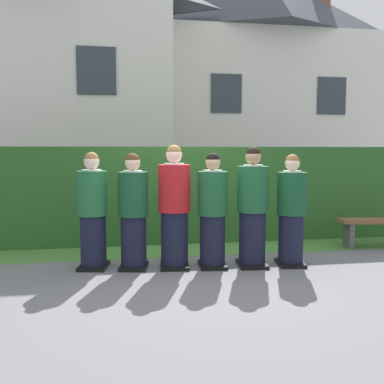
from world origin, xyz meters
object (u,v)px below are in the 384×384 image
student_in_red_blazer (174,209)px  student_front_row_1 (133,214)px  student_front_row_4 (252,210)px  student_front_row_5 (291,213)px  student_front_row_3 (213,213)px  wooden_bench (382,227)px  student_front_row_0 (93,213)px

student_in_red_blazer → student_front_row_1: bearing=175.5°
student_front_row_4 → student_front_row_5: size_ratio=1.06×
student_front_row_1 → student_front_row_3: size_ratio=1.00×
student_front_row_5 → wooden_bench: (1.94, 0.82, -0.40)m
student_front_row_4 → wooden_bench: 2.65m
student_front_row_0 → student_front_row_5: (2.74, -0.30, -0.01)m
student_front_row_1 → student_front_row_4: bearing=-5.7°
student_front_row_4 → student_front_row_5: 0.56m
student_front_row_3 → student_front_row_5: size_ratio=1.01×
wooden_bench → student_front_row_3: bearing=-166.5°
student_front_row_4 → student_front_row_0: bearing=173.2°
student_front_row_0 → student_front_row_1: 0.56m
student_front_row_0 → student_front_row_3: 1.65m
student_front_row_1 → student_front_row_3: 1.09m
student_front_row_3 → wooden_bench: bearing=13.5°
student_front_row_0 → student_in_red_blazer: 1.12m
student_front_row_1 → student_front_row_3: bearing=-6.2°
student_front_row_0 → student_front_row_4: (2.19, -0.26, 0.04)m
student_front_row_1 → student_in_red_blazer: 0.56m
student_front_row_4 → student_front_row_3: bearing=175.4°
student_front_row_5 → student_front_row_3: bearing=175.5°
student_in_red_blazer → student_front_row_4: size_ratio=1.02×
student_front_row_4 → student_front_row_5: student_front_row_4 is taller
student_in_red_blazer → student_front_row_3: bearing=-8.0°
student_in_red_blazer → student_front_row_5: (1.64, -0.16, -0.06)m
student_in_red_blazer → wooden_bench: bearing=10.4°
student_front_row_3 → wooden_bench: size_ratio=1.10×
student_front_row_0 → student_front_row_5: bearing=-6.3°
student_front_row_0 → student_front_row_4: 2.21m
student_front_row_1 → student_in_red_blazer: size_ratio=0.93×
student_front_row_0 → student_front_row_5: student_front_row_0 is taller
student_front_row_3 → student_front_row_1: bearing=173.8°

